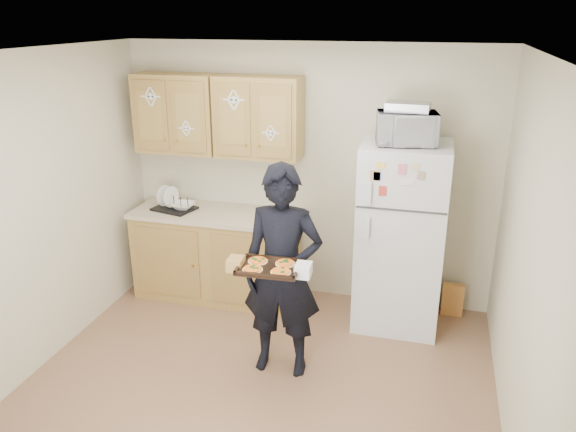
% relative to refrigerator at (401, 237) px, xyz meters
% --- Properties ---
extents(floor, '(3.60, 3.60, 0.00)m').
position_rel_refrigerator_xyz_m(floor, '(-0.95, -1.43, -0.85)').
color(floor, brown).
rests_on(floor, ground).
extents(ceiling, '(3.60, 3.60, 0.00)m').
position_rel_refrigerator_xyz_m(ceiling, '(-0.95, -1.43, 1.65)').
color(ceiling, white).
rests_on(ceiling, wall_back).
extents(wall_back, '(3.60, 0.04, 2.50)m').
position_rel_refrigerator_xyz_m(wall_back, '(-0.95, 0.37, 0.40)').
color(wall_back, beige).
rests_on(wall_back, floor).
extents(wall_front, '(3.60, 0.04, 2.50)m').
position_rel_refrigerator_xyz_m(wall_front, '(-0.95, -3.23, 0.40)').
color(wall_front, beige).
rests_on(wall_front, floor).
extents(wall_left, '(0.04, 3.60, 2.50)m').
position_rel_refrigerator_xyz_m(wall_left, '(-2.75, -1.43, 0.40)').
color(wall_left, beige).
rests_on(wall_left, floor).
extents(wall_right, '(0.04, 3.60, 2.50)m').
position_rel_refrigerator_xyz_m(wall_right, '(0.85, -1.43, 0.40)').
color(wall_right, beige).
rests_on(wall_right, floor).
extents(refrigerator, '(0.75, 0.70, 1.70)m').
position_rel_refrigerator_xyz_m(refrigerator, '(0.00, 0.00, 0.00)').
color(refrigerator, silver).
rests_on(refrigerator, floor).
extents(base_cabinet, '(1.60, 0.60, 0.86)m').
position_rel_refrigerator_xyz_m(base_cabinet, '(-1.80, 0.05, -0.42)').
color(base_cabinet, olive).
rests_on(base_cabinet, floor).
extents(countertop, '(1.64, 0.64, 0.04)m').
position_rel_refrigerator_xyz_m(countertop, '(-1.80, 0.05, 0.03)').
color(countertop, '#C1B795').
rests_on(countertop, base_cabinet).
extents(upper_cab_left, '(0.80, 0.33, 0.75)m').
position_rel_refrigerator_xyz_m(upper_cab_left, '(-2.20, 0.18, 0.98)').
color(upper_cab_left, olive).
rests_on(upper_cab_left, wall_back).
extents(upper_cab_right, '(0.80, 0.33, 0.75)m').
position_rel_refrigerator_xyz_m(upper_cab_right, '(-1.38, 0.18, 0.98)').
color(upper_cab_right, olive).
rests_on(upper_cab_right, wall_back).
extents(cereal_box, '(0.20, 0.07, 0.32)m').
position_rel_refrigerator_xyz_m(cereal_box, '(0.52, 0.24, -0.69)').
color(cereal_box, '#E5BB50').
rests_on(cereal_box, floor).
extents(person, '(0.64, 0.44, 1.71)m').
position_rel_refrigerator_xyz_m(person, '(-0.83, -0.99, 0.00)').
color(person, black).
rests_on(person, floor).
extents(baking_tray, '(0.45, 0.34, 0.04)m').
position_rel_refrigerator_xyz_m(baking_tray, '(-0.84, -1.29, 0.18)').
color(baking_tray, black).
rests_on(baking_tray, person).
extents(pizza_front_left, '(0.15, 0.15, 0.02)m').
position_rel_refrigerator_xyz_m(pizza_front_left, '(-0.94, -1.37, 0.19)').
color(pizza_front_left, orange).
rests_on(pizza_front_left, baking_tray).
extents(pizza_front_right, '(0.15, 0.15, 0.02)m').
position_rel_refrigerator_xyz_m(pizza_front_right, '(-0.74, -1.36, 0.19)').
color(pizza_front_right, orange).
rests_on(pizza_front_right, baking_tray).
extents(pizza_back_left, '(0.15, 0.15, 0.02)m').
position_rel_refrigerator_xyz_m(pizza_back_left, '(-0.95, -1.23, 0.19)').
color(pizza_back_left, orange).
rests_on(pizza_back_left, baking_tray).
extents(pizza_back_right, '(0.15, 0.15, 0.02)m').
position_rel_refrigerator_xyz_m(pizza_back_right, '(-0.74, -1.22, 0.19)').
color(pizza_back_right, orange).
rests_on(pizza_back_right, baking_tray).
extents(microwave, '(0.54, 0.41, 0.27)m').
position_rel_refrigerator_xyz_m(microwave, '(-0.02, -0.05, 0.99)').
color(microwave, silver).
rests_on(microwave, refrigerator).
extents(foil_pan, '(0.37, 0.27, 0.08)m').
position_rel_refrigerator_xyz_m(foil_pan, '(-0.02, -0.02, 1.16)').
color(foil_pan, '#B4B5BB').
rests_on(foil_pan, microwave).
extents(dish_rack, '(0.45, 0.38, 0.16)m').
position_rel_refrigerator_xyz_m(dish_rack, '(-2.22, 0.02, 0.13)').
color(dish_rack, black).
rests_on(dish_rack, countertop).
extents(bowl, '(0.24, 0.24, 0.06)m').
position_rel_refrigerator_xyz_m(bowl, '(-2.13, 0.02, 0.10)').
color(bowl, silver).
rests_on(bowl, dish_rack).
extents(soap_bottle, '(0.08, 0.08, 0.17)m').
position_rel_refrigerator_xyz_m(soap_bottle, '(-1.23, -0.04, 0.14)').
color(soap_bottle, silver).
rests_on(soap_bottle, countertop).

